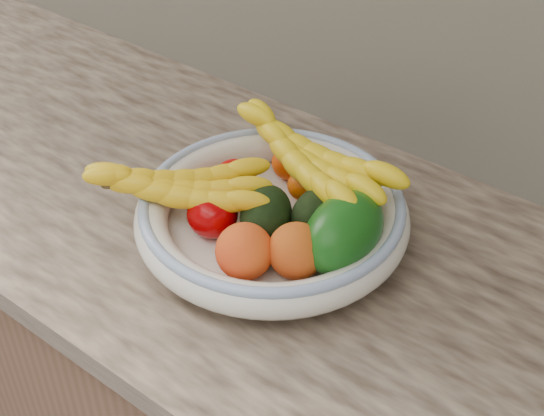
{
  "coord_description": "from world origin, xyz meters",
  "views": [
    {
      "loc": [
        0.51,
        1.0,
        1.63
      ],
      "look_at": [
        0.0,
        1.66,
        0.96
      ],
      "focal_mm": 50.0,
      "sensor_mm": 36.0,
      "label": 1
    }
  ],
  "objects_px": {
    "fruit_bowl": "(272,214)",
    "banana_bunch_front": "(179,191)",
    "banana_bunch_back": "(308,163)",
    "green_mango": "(343,232)"
  },
  "relations": [
    {
      "from": "green_mango",
      "to": "banana_bunch_back",
      "type": "height_order",
      "value": "green_mango"
    },
    {
      "from": "banana_bunch_back",
      "to": "banana_bunch_front",
      "type": "height_order",
      "value": "banana_bunch_back"
    },
    {
      "from": "fruit_bowl",
      "to": "green_mango",
      "type": "bearing_deg",
      "value": 0.83
    },
    {
      "from": "banana_bunch_back",
      "to": "green_mango",
      "type": "bearing_deg",
      "value": -21.45
    },
    {
      "from": "fruit_bowl",
      "to": "banana_bunch_front",
      "type": "distance_m",
      "value": 0.14
    },
    {
      "from": "fruit_bowl",
      "to": "banana_bunch_front",
      "type": "relative_size",
      "value": 1.42
    },
    {
      "from": "banana_bunch_back",
      "to": "banana_bunch_front",
      "type": "distance_m",
      "value": 0.19
    },
    {
      "from": "green_mango",
      "to": "banana_bunch_back",
      "type": "relative_size",
      "value": 0.44
    },
    {
      "from": "fruit_bowl",
      "to": "green_mango",
      "type": "distance_m",
      "value": 0.12
    },
    {
      "from": "fruit_bowl",
      "to": "banana_bunch_front",
      "type": "bearing_deg",
      "value": -147.02
    }
  ]
}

